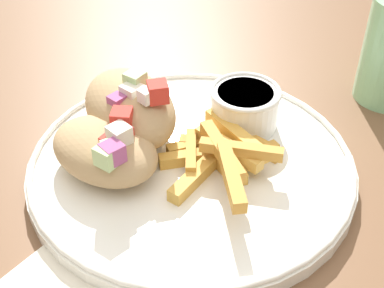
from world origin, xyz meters
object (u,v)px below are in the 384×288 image
Objects in this scene: pita_sandwich_far at (131,107)px; fries_pile at (224,152)px; plate at (192,164)px; sauce_ramekin at (245,106)px; pita_sandwich_near at (105,149)px.

pita_sandwich_far is 1.01× the size of fries_pile.
sauce_ramekin is (0.03, 0.07, 0.03)m from plate.
fries_pile is at bearing -91.27° from sauce_ramekin.
fries_pile is at bearing 34.12° from pita_sandwich_far.
pita_sandwich_near reaches higher than fries_pile.
plate is 0.03m from fries_pile.
sauce_ramekin reaches higher than fries_pile.
sauce_ramekin is at bearing 66.22° from pita_sandwich_near.
sauce_ramekin is at bearing 67.47° from plate.
pita_sandwich_near is (-0.07, -0.04, 0.03)m from plate.
fries_pile is (0.03, 0.01, 0.02)m from plate.
plate is at bearing 25.64° from pita_sandwich_far.
pita_sandwich_near reaches higher than plate.
plate is 0.08m from sauce_ramekin.
sauce_ramekin is at bearing 88.73° from fries_pile.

